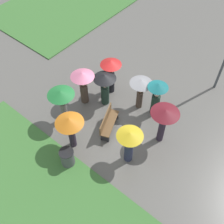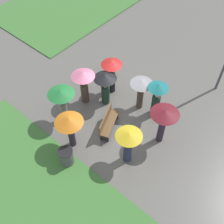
% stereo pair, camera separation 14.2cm
% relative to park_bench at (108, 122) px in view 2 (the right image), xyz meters
% --- Properties ---
extents(ground_plane, '(90.00, 90.00, 0.00)m').
position_rel_park_bench_xyz_m(ground_plane, '(1.20, 0.50, -0.46)').
color(ground_plane, '#66635E').
extents(lawn_patch_far, '(9.21, 6.82, 0.06)m').
position_rel_park_bench_xyz_m(lawn_patch_far, '(6.11, 9.01, -0.43)').
color(lawn_patch_far, '#427A38').
rests_on(lawn_patch_far, ground_plane).
extents(park_bench, '(1.57, 0.96, 0.90)m').
position_rel_park_bench_xyz_m(park_bench, '(0.00, 0.00, 0.00)').
color(park_bench, brown).
rests_on(park_bench, ground_plane).
extents(trash_bin, '(0.59, 0.59, 0.85)m').
position_rel_park_bench_xyz_m(trash_bin, '(-2.39, 0.12, -0.03)').
color(trash_bin, '#4C4C51').
rests_on(trash_bin, ground_plane).
extents(crowd_person_orange, '(1.16, 1.16, 1.81)m').
position_rel_park_bench_xyz_m(crowd_person_orange, '(-1.61, 0.60, 1.00)').
color(crowd_person_orange, '#2D2333').
rests_on(crowd_person_orange, ground_plane).
extents(crowd_person_black, '(1.05, 1.05, 1.81)m').
position_rel_park_bench_xyz_m(crowd_person_black, '(1.12, 1.13, 0.78)').
color(crowd_person_black, '#1E3328').
rests_on(crowd_person_black, ground_plane).
extents(crowd_person_yellow, '(1.03, 1.03, 1.83)m').
position_rel_park_bench_xyz_m(crowd_person_yellow, '(-0.66, -1.63, 0.79)').
color(crowd_person_yellow, '#282D47').
rests_on(crowd_person_yellow, ground_plane).
extents(crowd_person_pink, '(1.09, 1.09, 1.85)m').
position_rel_park_bench_xyz_m(crowd_person_pink, '(0.56, 1.95, 0.86)').
color(crowd_person_pink, '#47382D').
rests_on(crowd_person_pink, ground_plane).
extents(crowd_person_green, '(1.16, 1.16, 1.86)m').
position_rel_park_bench_xyz_m(crowd_person_green, '(-0.85, 1.84, 0.98)').
color(crowd_person_green, slate).
rests_on(crowd_person_green, ground_plane).
extents(crowd_person_teal, '(0.91, 0.91, 1.89)m').
position_rel_park_bench_xyz_m(crowd_person_teal, '(2.10, -1.04, 0.76)').
color(crowd_person_teal, '#1E3328').
rests_on(crowd_person_teal, ground_plane).
extents(crowd_person_red, '(1.00, 1.00, 1.94)m').
position_rel_park_bench_xyz_m(crowd_person_red, '(1.91, 1.42, 0.91)').
color(crowd_person_red, black).
rests_on(crowd_person_red, ground_plane).
extents(crowd_person_grey, '(1.04, 1.04, 1.75)m').
position_rel_park_bench_xyz_m(crowd_person_grey, '(1.95, -0.28, 0.87)').
color(crowd_person_grey, '#47382D').
rests_on(crowd_person_grey, ground_plane).
extents(crowd_person_maroon, '(1.17, 1.17, 1.96)m').
position_rel_park_bench_xyz_m(crowd_person_maroon, '(0.99, -2.09, 1.04)').
color(crowd_person_maroon, '#2D2333').
rests_on(crowd_person_maroon, ground_plane).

